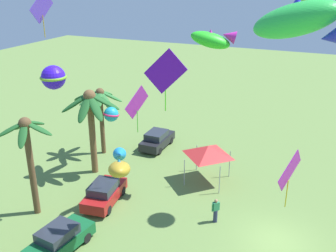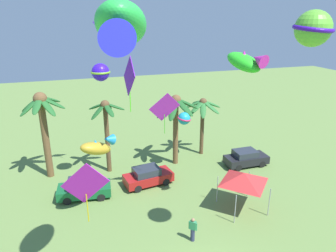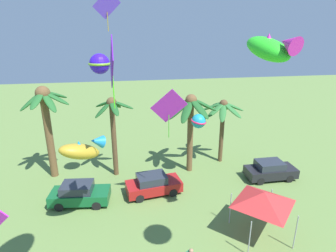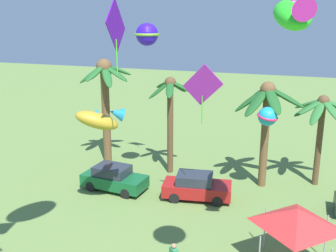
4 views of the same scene
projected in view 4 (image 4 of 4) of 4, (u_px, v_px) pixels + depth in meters
palm_tree_0 at (267, 108)px, 24.03m from camera, size 4.16×4.32×6.55m
palm_tree_1 at (170, 104)px, 26.21m from camera, size 3.12×3.19×6.47m
palm_tree_2 at (322, 115)px, 24.38m from camera, size 3.67×3.59×5.70m
palm_tree_3 at (105, 88)px, 28.06m from camera, size 3.64×3.86×7.37m
parked_car_0 at (114, 178)px, 24.60m from camera, size 4.06×2.12×1.51m
parked_car_2 at (196, 186)px, 23.43m from camera, size 4.10×2.23×1.51m
festival_tent at (297, 217)px, 16.46m from camera, size 2.86×2.86×2.85m
kite_fish_0 at (100, 119)px, 19.92m from camera, size 2.66×2.06×1.47m
kite_fish_1 at (293, 13)px, 14.26m from camera, size 1.91×3.11×1.50m
kite_ball_3 at (147, 34)px, 22.47m from camera, size 1.41×1.41×1.25m
kite_diamond_4 at (203, 86)px, 19.41m from camera, size 2.11×0.57×2.97m
kite_ball_6 at (267, 116)px, 22.52m from camera, size 1.59×1.59×1.06m
kite_diamond_8 at (116, 27)px, 16.61m from camera, size 0.21×2.20×3.07m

